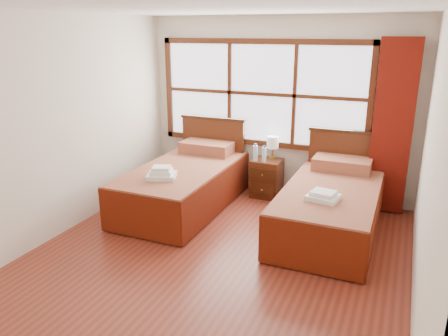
% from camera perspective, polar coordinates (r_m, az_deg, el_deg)
% --- Properties ---
extents(floor, '(4.50, 4.50, 0.00)m').
position_cam_1_polar(floor, '(4.92, -1.04, -11.56)').
color(floor, maroon).
rests_on(floor, ground).
extents(ceiling, '(4.50, 4.50, 0.00)m').
position_cam_1_polar(ceiling, '(4.30, -1.25, 20.29)').
color(ceiling, white).
rests_on(ceiling, wall_back).
extents(wall_back, '(4.00, 0.00, 4.00)m').
position_cam_1_polar(wall_back, '(6.51, 7.08, 7.78)').
color(wall_back, silver).
rests_on(wall_back, floor).
extents(wall_left, '(0.00, 4.50, 4.50)m').
position_cam_1_polar(wall_left, '(5.54, -20.44, 5.07)').
color(wall_left, silver).
rests_on(wall_left, floor).
extents(wall_right, '(0.00, 4.50, 4.50)m').
position_cam_1_polar(wall_right, '(4.07, 25.46, 0.20)').
color(wall_right, silver).
rests_on(wall_right, floor).
extents(window, '(3.16, 0.06, 1.56)m').
position_cam_1_polar(window, '(6.51, 4.91, 9.64)').
color(window, white).
rests_on(window, wall_back).
extents(curtain, '(0.50, 0.16, 2.30)m').
position_cam_1_polar(curtain, '(6.15, 21.15, 4.91)').
color(curtain, maroon).
rests_on(curtain, wall_back).
extents(bed_left, '(1.14, 2.21, 1.11)m').
position_cam_1_polar(bed_left, '(6.17, -5.06, -1.96)').
color(bed_left, '#361B0B').
rests_on(bed_left, floor).
extents(bed_right, '(1.11, 2.16, 1.08)m').
position_cam_1_polar(bed_right, '(5.57, 13.81, -4.74)').
color(bed_right, '#361B0B').
rests_on(bed_right, floor).
extents(nightstand, '(0.42, 0.42, 0.57)m').
position_cam_1_polar(nightstand, '(6.54, 5.57, -1.33)').
color(nightstand, '#4D2310').
rests_on(nightstand, floor).
extents(towels_left, '(0.44, 0.42, 0.15)m').
position_cam_1_polar(towels_left, '(5.61, -8.16, -0.69)').
color(towels_left, white).
rests_on(towels_left, bed_left).
extents(towels_right, '(0.38, 0.35, 0.10)m').
position_cam_1_polar(towels_right, '(5.02, 12.82, -3.58)').
color(towels_right, white).
rests_on(towels_right, bed_right).
extents(lamp, '(0.17, 0.17, 0.34)m').
position_cam_1_polar(lamp, '(6.47, 6.38, 3.27)').
color(lamp, gold).
rests_on(lamp, nightstand).
extents(bottle_near, '(0.07, 0.07, 0.26)m').
position_cam_1_polar(bottle_near, '(6.38, 4.13, 1.98)').
color(bottle_near, '#C4E6FC').
rests_on(bottle_near, nightstand).
extents(bottle_far, '(0.06, 0.06, 0.24)m').
position_cam_1_polar(bottle_far, '(6.33, 5.26, 1.77)').
color(bottle_far, '#C4E6FC').
rests_on(bottle_far, nightstand).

